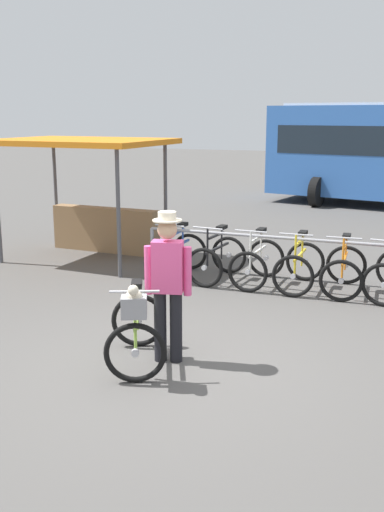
% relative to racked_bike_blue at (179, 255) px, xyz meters
% --- Properties ---
extents(ground_plane, '(80.00, 80.00, 0.00)m').
position_rel_racked_bike_blue_xyz_m(ground_plane, '(1.38, -3.61, -0.37)').
color(ground_plane, '#514F4C').
extents(bike_rack_rail, '(4.61, 0.12, 0.88)m').
position_rel_racked_bike_blue_xyz_m(bike_rack_rail, '(1.85, -0.20, 0.33)').
color(bike_rack_rail, '#99999E').
rests_on(bike_rack_rail, ground).
extents(racked_bike_blue, '(0.68, 1.11, 0.97)m').
position_rel_racked_bike_blue_xyz_m(racked_bike_blue, '(0.00, 0.00, 0.00)').
color(racked_bike_blue, black).
rests_on(racked_bike_blue, ground).
extents(racked_bike_black, '(0.77, 1.15, 0.97)m').
position_rel_racked_bike_blue_xyz_m(racked_bike_black, '(0.70, -0.01, 0.00)').
color(racked_bike_black, black).
rests_on(racked_bike_black, ground).
extents(racked_bike_white, '(0.71, 1.12, 0.97)m').
position_rel_racked_bike_blue_xyz_m(racked_bike_white, '(1.40, -0.02, 0.00)').
color(racked_bike_white, black).
rests_on(racked_bike_white, ground).
extents(racked_bike_yellow, '(0.67, 1.12, 0.98)m').
position_rel_racked_bike_blue_xyz_m(racked_bike_yellow, '(2.10, -0.03, 0.00)').
color(racked_bike_yellow, black).
rests_on(racked_bike_yellow, ground).
extents(racked_bike_orange, '(0.70, 1.14, 0.98)m').
position_rel_racked_bike_blue_xyz_m(racked_bike_orange, '(2.80, -0.04, -0.00)').
color(racked_bike_orange, black).
rests_on(racked_bike_orange, ground).
extents(featured_bicycle, '(1.03, 1.26, 1.09)m').
position_rel_racked_bike_blue_xyz_m(featured_bicycle, '(1.00, -3.78, 0.12)').
color(featured_bicycle, black).
rests_on(featured_bicycle, ground).
extents(person_with_featured_bike, '(0.52, 0.32, 1.72)m').
position_rel_racked_bike_blue_xyz_m(person_with_featured_bike, '(1.26, -3.48, 0.58)').
color(person_with_featured_bike, black).
rests_on(person_with_featured_bike, ground).
extents(market_stall, '(3.23, 2.48, 2.30)m').
position_rel_racked_bike_blue_xyz_m(market_stall, '(-2.15, 0.89, 1.03)').
color(market_stall, '#4C4C51').
rests_on(market_stall, ground).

